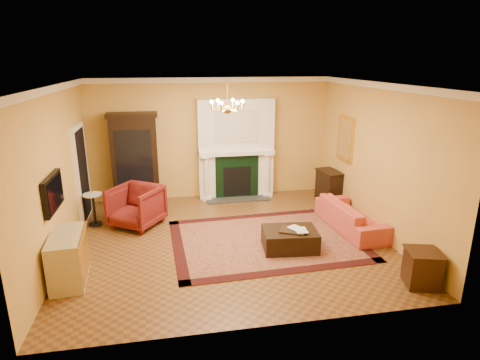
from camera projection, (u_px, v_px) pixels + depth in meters
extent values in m
cube|color=brown|center=(229.00, 240.00, 7.91)|extent=(6.00, 5.50, 0.02)
cube|color=white|center=(227.00, 83.00, 7.05)|extent=(6.00, 5.50, 0.02)
cube|color=gold|center=(211.00, 139.00, 10.08)|extent=(6.00, 0.02, 3.00)
cube|color=gold|center=(262.00, 223.00, 4.88)|extent=(6.00, 0.02, 3.00)
cube|color=gold|center=(57.00, 174.00, 6.96)|extent=(0.02, 5.50, 3.00)
cube|color=gold|center=(377.00, 159.00, 8.00)|extent=(0.02, 5.50, 3.00)
cube|color=white|center=(236.00, 149.00, 10.10)|extent=(1.90, 0.32, 2.50)
cube|color=silver|center=(237.00, 126.00, 9.76)|extent=(1.10, 0.01, 0.80)
cube|color=black|center=(237.00, 177.00, 10.14)|extent=(1.10, 0.02, 1.10)
cube|color=black|center=(237.00, 181.00, 10.16)|extent=(0.70, 0.02, 0.75)
cube|color=#333333|center=(238.00, 199.00, 10.18)|extent=(1.60, 0.50, 0.04)
cube|color=white|center=(236.00, 152.00, 10.06)|extent=(1.90, 0.44, 0.10)
cylinder|color=white|center=(206.00, 178.00, 9.98)|extent=(0.14, 0.14, 1.18)
cylinder|color=white|center=(267.00, 174.00, 10.25)|extent=(0.14, 0.14, 1.18)
cube|color=white|center=(210.00, 80.00, 9.62)|extent=(6.00, 0.08, 0.12)
cube|color=white|center=(48.00, 89.00, 6.55)|extent=(0.08, 5.50, 0.12)
cube|color=white|center=(382.00, 85.00, 7.58)|extent=(0.08, 5.50, 0.12)
cube|color=white|center=(82.00, 173.00, 8.70)|extent=(0.08, 1.05, 2.10)
cube|color=black|center=(83.00, 174.00, 8.71)|extent=(0.02, 0.85, 1.95)
cube|color=black|center=(53.00, 193.00, 6.45)|extent=(0.08, 0.95, 0.58)
cube|color=black|center=(56.00, 193.00, 6.46)|extent=(0.01, 0.85, 0.48)
cube|color=gold|center=(345.00, 139.00, 9.27)|extent=(0.05, 0.76, 1.05)
cube|color=white|center=(344.00, 139.00, 9.26)|extent=(0.01, 0.62, 0.90)
cylinder|color=gold|center=(227.00, 95.00, 7.11)|extent=(0.03, 0.03, 0.40)
sphere|color=gold|center=(227.00, 109.00, 7.18)|extent=(0.16, 0.16, 0.16)
sphere|color=#FFE5B2|center=(243.00, 101.00, 7.19)|extent=(0.07, 0.07, 0.07)
sphere|color=#FFE5B2|center=(233.00, 100.00, 7.39)|extent=(0.07, 0.07, 0.07)
sphere|color=#FFE5B2|center=(218.00, 100.00, 7.34)|extent=(0.07, 0.07, 0.07)
sphere|color=#FFE5B2|center=(212.00, 102.00, 7.09)|extent=(0.07, 0.07, 0.07)
sphere|color=#FFE5B2|center=(221.00, 103.00, 6.89)|extent=(0.07, 0.07, 0.07)
sphere|color=#FFE5B2|center=(237.00, 103.00, 6.93)|extent=(0.07, 0.07, 0.07)
cube|color=#4C1011|center=(266.00, 240.00, 7.88)|extent=(3.73, 2.86, 0.01)
cube|color=black|center=(135.00, 161.00, 9.63)|extent=(1.08, 0.53, 2.13)
imported|color=maroon|center=(136.00, 204.00, 8.45)|extent=(1.26, 1.24, 0.96)
cylinder|color=black|center=(96.00, 224.00, 8.61)|extent=(0.28, 0.28, 0.04)
cylinder|color=black|center=(94.00, 209.00, 8.51)|extent=(0.06, 0.06, 0.63)
cylinder|color=silver|center=(92.00, 195.00, 8.41)|extent=(0.39, 0.39, 0.03)
cube|color=#C3B18E|center=(68.00, 258.00, 6.35)|extent=(0.58, 1.09, 0.78)
imported|color=#C4473E|center=(352.00, 211.00, 8.31)|extent=(0.71, 2.01, 0.77)
cube|color=#331A0D|center=(422.00, 269.00, 6.24)|extent=(0.58, 0.58, 0.55)
cube|color=black|center=(329.00, 187.00, 9.88)|extent=(0.49, 0.74, 0.78)
cube|color=black|center=(290.00, 239.00, 7.46)|extent=(1.05, 0.81, 0.37)
cube|color=black|center=(293.00, 230.00, 7.36)|extent=(0.56, 0.51, 0.03)
imported|color=gray|center=(292.00, 224.00, 7.27)|extent=(0.20, 0.12, 0.28)
imported|color=gray|center=(296.00, 224.00, 7.24)|extent=(0.21, 0.03, 0.28)
cylinder|color=gray|center=(209.00, 149.00, 9.91)|extent=(0.12, 0.12, 0.10)
cone|color=#0E3516|center=(209.00, 140.00, 9.84)|extent=(0.18, 0.18, 0.38)
cylinder|color=gray|center=(266.00, 147.00, 10.16)|extent=(0.11, 0.11, 0.09)
cone|color=#0E3516|center=(266.00, 139.00, 10.10)|extent=(0.16, 0.16, 0.33)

